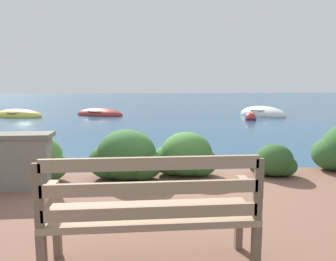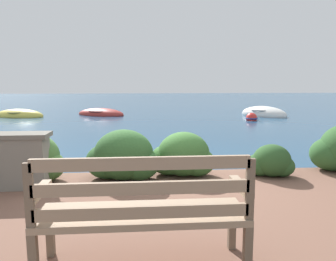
{
  "view_description": "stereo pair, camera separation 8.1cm",
  "coord_description": "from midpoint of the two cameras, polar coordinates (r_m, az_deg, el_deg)",
  "views": [
    {
      "loc": [
        -0.29,
        -5.12,
        1.66
      ],
      "look_at": [
        0.56,
        4.56,
        0.19
      ],
      "focal_mm": 35.0,
      "sensor_mm": 36.0,
      "label": 1
    },
    {
      "loc": [
        -0.21,
        -5.12,
        1.66
      ],
      "look_at": [
        0.56,
        4.56,
        0.19
      ],
      "focal_mm": 35.0,
      "sensor_mm": 36.0,
      "label": 2
    }
  ],
  "objects": [
    {
      "name": "hedge_clump_left",
      "position": [
        5.14,
        -23.0,
        -4.81
      ],
      "size": [
        1.03,
        0.74,
        0.7
      ],
      "color": "#426B33",
      "rests_on": "patio_terrace"
    },
    {
      "name": "rowboat_nearest",
      "position": [
        16.43,
        15.99,
        2.74
      ],
      "size": [
        2.38,
        2.7,
        0.82
      ],
      "rotation": [
        0.0,
        0.0,
        2.17
      ],
      "color": "silver",
      "rests_on": "ground_plane"
    },
    {
      "name": "rowboat_mid",
      "position": [
        16.75,
        -24.84,
        2.33
      ],
      "size": [
        2.55,
        1.53,
        0.65
      ],
      "rotation": [
        0.0,
        0.0,
        6.04
      ],
      "color": "#DBC64C",
      "rests_on": "ground_plane"
    },
    {
      "name": "mooring_buoy",
      "position": [
        14.44,
        14.02,
        2.09
      ],
      "size": [
        0.52,
        0.52,
        0.48
      ],
      "color": "red",
      "rests_on": "ground_plane"
    },
    {
      "name": "hedge_clump_right",
      "position": [
        5.03,
        2.56,
        -4.57
      ],
      "size": [
        0.99,
        0.71,
        0.67
      ],
      "color": "#38662D",
      "rests_on": "patio_terrace"
    },
    {
      "name": "ground_plane",
      "position": [
        5.39,
        -2.15,
        -9.31
      ],
      "size": [
        80.0,
        80.0,
        0.0
      ],
      "color": "navy"
    },
    {
      "name": "hedge_clump_centre",
      "position": [
        4.86,
        -7.88,
        -4.75
      ],
      "size": [
        1.09,
        0.78,
        0.74
      ],
      "color": "#2D5628",
      "rests_on": "patio_terrace"
    },
    {
      "name": "rowboat_far",
      "position": [
        16.4,
        -11.94,
        2.81
      ],
      "size": [
        2.75,
        2.19,
        0.6
      ],
      "rotation": [
        0.0,
        0.0,
        5.8
      ],
      "color": "#9E2D28",
      "rests_on": "ground_plane"
    },
    {
      "name": "hedge_clump_far_right",
      "position": [
        5.25,
        17.44,
        -5.28
      ],
      "size": [
        0.72,
        0.52,
        0.49
      ],
      "color": "#284C23",
      "rests_on": "patio_terrace"
    },
    {
      "name": "park_bench",
      "position": [
        2.52,
        -3.94,
        -13.6
      ],
      "size": [
        1.6,
        0.48,
        0.93
      ],
      "rotation": [
        0.0,
        0.0,
        0.08
      ],
      "color": "brown",
      "rests_on": "patio_terrace"
    }
  ]
}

